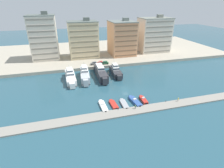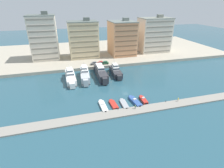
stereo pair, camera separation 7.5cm
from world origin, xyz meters
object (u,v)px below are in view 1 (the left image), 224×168
at_px(motorboat_red_left, 114,104).
at_px(motorboat_blue_center_left, 135,101).
at_px(motorboat_red_center, 143,100).
at_px(car_green_mid_left, 105,62).
at_px(pedestrian_mid_deck, 178,99).
at_px(car_red_left, 100,63).
at_px(yacht_silver_left, 85,75).
at_px(motorboat_white_far_left, 103,106).
at_px(yacht_white_far_left, 70,77).
at_px(pedestrian_near_edge, 135,106).
at_px(yacht_charcoal_mid_left, 101,72).
at_px(motorboat_grey_mid_left, 124,104).
at_px(yacht_charcoal_center_left, 116,71).
at_px(car_grey_far_left, 94,63).

xyz_separation_m(motorboat_red_left, motorboat_blue_center_left, (8.50, -0.23, 0.15)).
distance_m(motorboat_red_left, motorboat_red_center, 12.08).
bearing_deg(car_green_mid_left, motorboat_red_left, -99.27).
xyz_separation_m(motorboat_red_left, pedestrian_mid_deck, (24.41, -4.63, 1.08)).
distance_m(car_red_left, pedestrian_mid_deck, 51.25).
xyz_separation_m(yacht_silver_left, motorboat_white_far_left, (3.01, -27.40, -1.95)).
height_order(yacht_white_far_left, motorboat_blue_center_left, yacht_white_far_left).
distance_m(yacht_silver_left, motorboat_blue_center_left, 31.66).
bearing_deg(yacht_silver_left, motorboat_white_far_left, -83.74).
xyz_separation_m(motorboat_white_far_left, pedestrian_near_edge, (10.62, -4.93, 1.01)).
height_order(yacht_charcoal_mid_left, motorboat_blue_center_left, yacht_charcoal_mid_left).
relative_size(motorboat_red_left, motorboat_red_center, 1.09).
bearing_deg(motorboat_white_far_left, motorboat_red_center, -0.06).
bearing_deg(car_red_left, yacht_silver_left, -126.44).
xyz_separation_m(motorboat_red_left, car_red_left, (4.15, 42.43, 2.30)).
bearing_deg(motorboat_red_center, motorboat_red_left, 179.38).
bearing_deg(yacht_white_far_left, motorboat_grey_mid_left, -57.42).
bearing_deg(motorboat_red_center, car_green_mid_left, 97.04).
bearing_deg(motorboat_white_far_left, pedestrian_mid_deck, -9.03).
relative_size(yacht_white_far_left, yacht_silver_left, 1.00).
xyz_separation_m(yacht_charcoal_mid_left, car_green_mid_left, (5.65, 13.78, 0.37)).
relative_size(motorboat_blue_center_left, motorboat_red_center, 1.33).
distance_m(motorboat_red_left, car_green_mid_left, 42.70).
relative_size(yacht_charcoal_center_left, pedestrian_near_edge, 10.77).
xyz_separation_m(motorboat_blue_center_left, car_red_left, (-4.35, 42.67, 2.15)).
bearing_deg(car_red_left, motorboat_white_far_left, -100.88).
bearing_deg(yacht_silver_left, motorboat_red_left, -75.55).
distance_m(yacht_charcoal_center_left, pedestrian_mid_deck, 36.59).
relative_size(yacht_white_far_left, pedestrian_mid_deck, 12.51).
height_order(yacht_charcoal_mid_left, motorboat_red_left, yacht_charcoal_mid_left).
xyz_separation_m(yacht_charcoal_mid_left, motorboat_blue_center_left, (7.29, -28.53, -1.78)).
distance_m(yacht_silver_left, motorboat_white_far_left, 27.63).
distance_m(yacht_silver_left, motorboat_red_left, 28.25).
distance_m(yacht_silver_left, car_grey_far_left, 17.15).
distance_m(yacht_white_far_left, motorboat_grey_mid_left, 33.31).
height_order(yacht_charcoal_mid_left, yacht_charcoal_center_left, yacht_charcoal_center_left).
bearing_deg(motorboat_white_far_left, motorboat_red_left, 1.62).
relative_size(yacht_silver_left, motorboat_red_center, 3.03).
relative_size(motorboat_blue_center_left, pedestrian_near_edge, 5.49).
distance_m(yacht_charcoal_center_left, pedestrian_near_edge, 33.87).
bearing_deg(yacht_charcoal_mid_left, yacht_charcoal_center_left, 2.90).
distance_m(yacht_white_far_left, car_green_mid_left, 25.56).
xyz_separation_m(motorboat_red_left, car_grey_far_left, (0.47, 42.71, 2.30)).
bearing_deg(car_green_mid_left, car_grey_far_left, 174.36).
relative_size(motorboat_white_far_left, car_green_mid_left, 2.04).
xyz_separation_m(motorboat_red_left, motorboat_red_center, (12.07, -0.13, 0.15)).
relative_size(yacht_charcoal_mid_left, pedestrian_mid_deck, 14.50).
bearing_deg(motorboat_blue_center_left, motorboat_grey_mid_left, -173.86).
bearing_deg(motorboat_grey_mid_left, car_red_left, 89.70).
height_order(motorboat_white_far_left, pedestrian_near_edge, pedestrian_near_edge).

